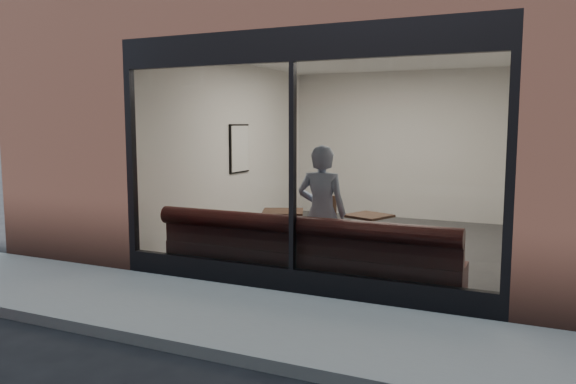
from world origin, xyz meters
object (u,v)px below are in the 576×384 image
at_px(person, 322,213).
at_px(cafe_chair_left, 316,240).
at_px(banquette, 305,267).
at_px(cafe_table_right, 368,216).
at_px(cafe_table_left, 283,212).

xyz_separation_m(person, cafe_chair_left, (-0.58, 1.26, -0.66)).
relative_size(banquette, cafe_chair_left, 8.55).
bearing_deg(cafe_table_right, person, -110.02).
height_order(person, cafe_table_left, person).
relative_size(cafe_table_left, cafe_table_right, 1.10).
bearing_deg(person, banquette, 65.29).
height_order(cafe_table_left, cafe_chair_left, cafe_table_left).
distance_m(banquette, cafe_table_right, 1.45).
height_order(cafe_table_right, cafe_chair_left, cafe_table_right).
distance_m(cafe_table_left, cafe_chair_left, 0.79).
bearing_deg(banquette, cafe_chair_left, 106.65).
bearing_deg(cafe_table_right, banquette, -109.90).
bearing_deg(person, cafe_table_right, -115.20).
bearing_deg(cafe_table_left, banquette, -52.40).
distance_m(person, cafe_table_left, 1.22).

